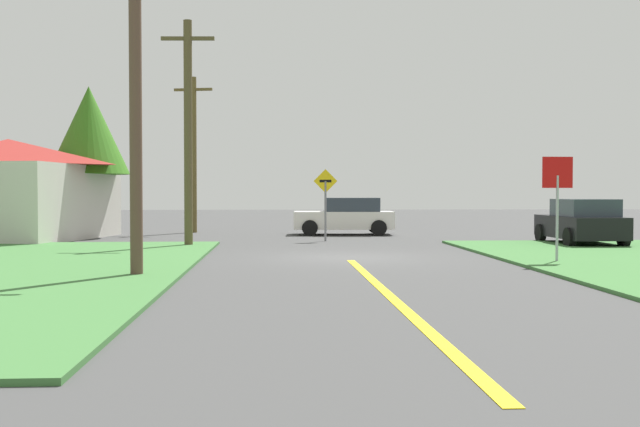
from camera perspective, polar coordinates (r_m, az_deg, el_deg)
The scene contains 11 objects.
ground_plane at distance 21.40m, azimuth 2.09°, elevation -3.35°, with size 120.00×120.00×0.00m, color #404040.
lane_stripe_center at distance 13.50m, azimuth 5.31°, elevation -6.23°, with size 0.20×14.00×0.01m, color yellow.
stop_sign at distance 20.32m, azimuth 17.56°, elevation 1.88°, with size 0.81×0.07×2.77m.
car_approaching_junction at distance 32.96m, azimuth 1.96°, elevation -0.21°, with size 4.42×2.36×1.62m.
car_on_crossroad at distance 27.90m, azimuth 19.20°, elevation -0.63°, with size 2.11×4.15×1.62m.
utility_pole_near at distance 16.84m, azimuth -13.81°, elevation 7.93°, with size 1.80×0.27×7.15m.
utility_pole_mid at distance 25.96m, azimuth -9.97°, elevation 6.24°, with size 1.80×0.28×7.66m.
utility_pole_far at distance 35.21m, azimuth -9.58°, elevation 4.59°, with size 1.79×0.47×7.16m.
direction_sign at distance 28.47m, azimuth 0.42°, elevation 1.31°, with size 0.91×0.08×2.74m.
oak_tree_left at distance 32.57m, azimuth -17.12°, elevation 6.01°, with size 3.29×3.29×6.23m.
barn at distance 32.25m, azimuth -22.55°, elevation 1.72°, with size 7.56×8.40×3.97m.
Camera 1 is at (-2.02, -21.22, 1.84)m, focal length 42.20 mm.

